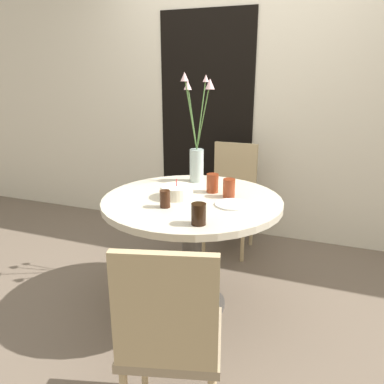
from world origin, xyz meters
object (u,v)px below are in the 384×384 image
object	(u,v)px
side_plate	(232,204)
chair_near_front	(232,190)
drink_glass_0	(212,183)
drink_glass_1	(165,199)
birthday_cake	(177,192)
drink_glass_2	(229,188)
chair_far_back	(170,333)
flower_vase	(197,146)
drink_glass_3	(199,214)

from	to	relation	value
side_plate	chair_near_front	bearing A→B (deg)	104.78
chair_near_front	drink_glass_0	size ratio (longest dim) A/B	7.60
side_plate	drink_glass_1	xyz separation A→B (m)	(-0.35, -0.17, 0.05)
side_plate	drink_glass_1	size ratio (longest dim) A/B	2.03
birthday_cake	drink_glass_2	size ratio (longest dim) A/B	1.75
birthday_cake	side_plate	distance (m)	0.36
chair_far_back	drink_glass_1	world-z (taller)	chair_far_back
chair_near_front	drink_glass_0	world-z (taller)	chair_near_front
drink_glass_1	chair_far_back	bearing A→B (deg)	-64.34
side_plate	flower_vase	bearing A→B (deg)	132.75
side_plate	chair_far_back	bearing A→B (deg)	-90.18
drink_glass_0	drink_glass_3	size ratio (longest dim) A/B	1.09
drink_glass_1	drink_glass_2	bearing A→B (deg)	46.84
birthday_cake	drink_glass_2	xyz separation A→B (m)	(0.30, 0.12, 0.02)
drink_glass_1	drink_glass_3	bearing A→B (deg)	-33.00
drink_glass_1	flower_vase	bearing A→B (deg)	91.63
drink_glass_2	chair_near_front	bearing A→B (deg)	103.32
birthday_cake	chair_near_front	bearing A→B (deg)	84.53
drink_glass_3	drink_glass_1	bearing A→B (deg)	147.00
drink_glass_0	drink_glass_1	distance (m)	0.41
chair_near_front	flower_vase	bearing A→B (deg)	-99.58
birthday_cake	flower_vase	bearing A→B (deg)	91.22
drink_glass_0	side_plate	bearing A→B (deg)	-46.75
chair_near_front	chair_far_back	distance (m)	1.93
drink_glass_2	drink_glass_3	distance (m)	0.49
chair_far_back	birthday_cake	size ratio (longest dim) A/B	4.55
chair_near_front	side_plate	size ratio (longest dim) A/B	4.54
chair_far_back	side_plate	xyz separation A→B (m)	(0.00, 0.90, 0.24)
chair_far_back	drink_glass_3	size ratio (longest dim) A/B	8.31
chair_far_back	drink_glass_1	distance (m)	0.86
chair_near_front	drink_glass_1	size ratio (longest dim) A/B	9.22
chair_far_back	drink_glass_0	bearing A→B (deg)	-96.22
chair_near_front	birthday_cake	world-z (taller)	chair_near_front
birthday_cake	drink_glass_3	size ratio (longest dim) A/B	1.83
side_plate	drink_glass_0	bearing A→B (deg)	133.25
birthday_cake	drink_glass_3	world-z (taller)	birthday_cake
chair_near_front	flower_vase	xyz separation A→B (m)	(-0.10, -0.61, 0.49)
flower_vase	chair_near_front	bearing A→B (deg)	80.41
chair_near_front	side_plate	world-z (taller)	chair_near_front
chair_near_front	chair_far_back	world-z (taller)	same
birthday_cake	side_plate	world-z (taller)	birthday_cake
flower_vase	drink_glass_0	world-z (taller)	flower_vase
side_plate	drink_glass_3	distance (m)	0.36
chair_far_back	birthday_cake	world-z (taller)	chair_far_back
drink_glass_3	chair_far_back	bearing A→B (deg)	-81.53
flower_vase	drink_glass_2	size ratio (longest dim) A/B	6.41
drink_glass_1	birthday_cake	bearing A→B (deg)	92.46
birthday_cake	drink_glass_0	bearing A→B (deg)	46.03
drink_glass_2	side_plate	bearing A→B (deg)	-66.66
flower_vase	drink_glass_2	bearing A→B (deg)	-40.03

